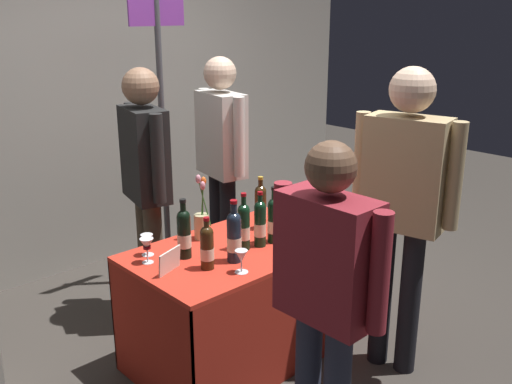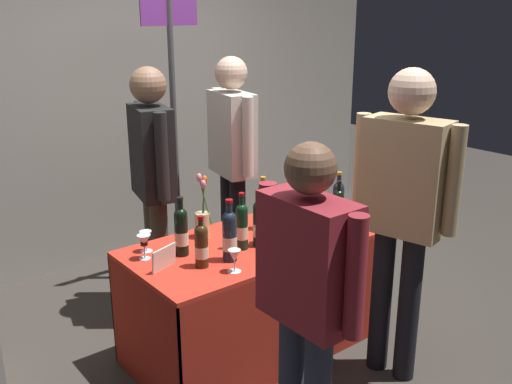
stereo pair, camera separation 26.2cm
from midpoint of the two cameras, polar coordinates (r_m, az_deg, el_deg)
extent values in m
plane|color=#38332D|center=(3.76, 2.06, -15.01)|extent=(12.00, 12.00, 0.00)
cube|color=#9E998E|center=(4.82, -12.79, 9.47)|extent=(5.64, 0.12, 2.76)
cube|color=red|center=(3.43, 2.19, -5.01)|extent=(1.55, 0.77, 0.02)
cube|color=#A32519|center=(3.34, 6.43, -12.66)|extent=(1.55, 0.01, 0.70)
cube|color=#A32519|center=(3.85, -1.56, -8.26)|extent=(1.55, 0.01, 0.70)
cube|color=#A32519|center=(3.20, -8.73, -14.22)|extent=(0.01, 0.77, 0.70)
cube|color=#A32519|center=(4.08, 10.44, -7.02)|extent=(0.01, 0.77, 0.70)
cylinder|color=black|center=(3.55, 10.24, -2.20)|extent=(0.06, 0.06, 0.24)
sphere|color=black|center=(3.51, 10.35, -0.33)|extent=(0.06, 0.06, 0.06)
cylinder|color=black|center=(3.50, 10.38, 0.22)|extent=(0.02, 0.02, 0.07)
cylinder|color=black|center=(3.48, 10.42, 0.91)|extent=(0.03, 0.03, 0.02)
cylinder|color=beige|center=(3.55, 10.23, -2.49)|extent=(0.07, 0.07, 0.08)
cylinder|color=black|center=(3.30, 2.55, -3.48)|extent=(0.07, 0.07, 0.24)
sphere|color=black|center=(3.26, 2.58, -1.51)|extent=(0.07, 0.07, 0.07)
cylinder|color=black|center=(3.25, 2.59, -0.91)|extent=(0.03, 0.03, 0.07)
cylinder|color=maroon|center=(3.23, 2.60, -0.16)|extent=(0.03, 0.03, 0.02)
cylinder|color=beige|center=(3.31, 2.55, -3.79)|extent=(0.07, 0.07, 0.08)
cylinder|color=black|center=(3.35, 3.99, -3.21)|extent=(0.07, 0.07, 0.23)
sphere|color=black|center=(3.31, 4.03, -1.33)|extent=(0.07, 0.07, 0.07)
cylinder|color=black|center=(3.30, 4.05, -0.60)|extent=(0.03, 0.03, 0.09)
cylinder|color=black|center=(3.28, 4.07, 0.29)|extent=(0.04, 0.04, 0.02)
cylinder|color=beige|center=(3.36, 3.98, -3.51)|extent=(0.08, 0.08, 0.07)
cylinder|color=#38230F|center=(3.56, 2.81, -1.84)|extent=(0.07, 0.07, 0.25)
sphere|color=#38230F|center=(3.52, 2.84, 0.04)|extent=(0.07, 0.07, 0.07)
cylinder|color=#38230F|center=(3.51, 2.84, 0.63)|extent=(0.03, 0.03, 0.07)
cylinder|color=#B7932D|center=(3.49, 2.86, 1.35)|extent=(0.03, 0.03, 0.02)
cylinder|color=beige|center=(3.56, 2.80, -2.14)|extent=(0.07, 0.07, 0.08)
cylinder|color=#192333|center=(3.11, -0.22, -4.79)|extent=(0.08, 0.08, 0.24)
sphere|color=#192333|center=(3.06, -0.22, -2.68)|extent=(0.08, 0.08, 0.08)
cylinder|color=#192333|center=(3.05, -0.23, -1.90)|extent=(0.03, 0.03, 0.09)
cylinder|color=maroon|center=(3.03, -0.23, -0.95)|extent=(0.04, 0.04, 0.02)
cylinder|color=beige|center=(3.11, -0.22, -5.12)|extent=(0.08, 0.08, 0.08)
cylinder|color=#38230F|center=(3.05, -2.99, -5.71)|extent=(0.07, 0.07, 0.20)
sphere|color=#38230F|center=(3.01, -3.02, -3.94)|extent=(0.07, 0.07, 0.07)
cylinder|color=#38230F|center=(2.99, -3.03, -3.35)|extent=(0.03, 0.03, 0.07)
cylinder|color=maroon|center=(2.98, -3.04, -2.59)|extent=(0.03, 0.03, 0.02)
cylinder|color=beige|center=(3.05, -2.98, -5.99)|extent=(0.07, 0.07, 0.06)
cylinder|color=black|center=(3.19, -5.10, -4.30)|extent=(0.08, 0.08, 0.24)
sphere|color=black|center=(3.15, -5.16, -2.29)|extent=(0.07, 0.07, 0.07)
cylinder|color=black|center=(3.13, -5.18, -1.58)|extent=(0.03, 0.03, 0.08)
cylinder|color=black|center=(3.12, -5.20, -0.72)|extent=(0.04, 0.04, 0.02)
cylinder|color=beige|center=(3.20, -5.09, -4.62)|extent=(0.08, 0.08, 0.08)
cylinder|color=black|center=(3.26, 0.89, -3.76)|extent=(0.07, 0.07, 0.24)
sphere|color=black|center=(3.22, 0.90, -1.80)|extent=(0.07, 0.07, 0.07)
cylinder|color=black|center=(3.21, 0.90, -1.11)|extent=(0.03, 0.03, 0.08)
cylinder|color=maroon|center=(3.19, 0.91, -0.26)|extent=(0.03, 0.03, 0.02)
cylinder|color=beige|center=(3.27, 0.89, -4.07)|extent=(0.07, 0.07, 0.08)
cylinder|color=#192333|center=(3.79, 10.13, -1.14)|extent=(0.07, 0.07, 0.21)
sphere|color=#192333|center=(3.75, 10.22, 0.39)|extent=(0.07, 0.07, 0.07)
cylinder|color=#192333|center=(3.74, 10.25, 1.03)|extent=(0.03, 0.03, 0.09)
cylinder|color=#B7932D|center=(3.73, 10.30, 1.81)|extent=(0.03, 0.03, 0.02)
cylinder|color=beige|center=(3.79, 10.12, -1.39)|extent=(0.08, 0.08, 0.07)
cylinder|color=silver|center=(3.30, -8.60, -5.87)|extent=(0.07, 0.07, 0.00)
cylinder|color=silver|center=(3.29, -8.62, -5.37)|extent=(0.01, 0.01, 0.06)
cone|color=silver|center=(3.27, -8.67, -4.40)|extent=(0.07, 0.07, 0.06)
cylinder|color=silver|center=(3.21, -8.68, -6.60)|extent=(0.06, 0.06, 0.00)
cylinder|color=silver|center=(3.19, -8.71, -5.98)|extent=(0.01, 0.01, 0.07)
cone|color=silver|center=(3.17, -8.77, -4.84)|extent=(0.08, 0.08, 0.07)
cylinder|color=#590C19|center=(3.17, -8.76, -5.14)|extent=(0.04, 0.04, 0.02)
cylinder|color=silver|center=(3.02, 0.35, -7.94)|extent=(0.07, 0.07, 0.00)
cylinder|color=silver|center=(3.01, 0.35, -7.43)|extent=(0.01, 0.01, 0.06)
cone|color=silver|center=(2.99, 0.36, -6.38)|extent=(0.07, 0.07, 0.07)
cylinder|color=tan|center=(3.44, -3.19, -3.33)|extent=(0.09, 0.09, 0.15)
cylinder|color=#38722D|center=(3.40, -3.05, -1.31)|extent=(0.01, 0.02, 0.26)
ellipsoid|color=pink|center=(3.35, -3.04, 0.74)|extent=(0.03, 0.03, 0.05)
cylinder|color=#38722D|center=(3.39, -2.86, -1.00)|extent=(0.06, 0.05, 0.29)
ellipsoid|color=pink|center=(3.35, -3.46, 1.41)|extent=(0.03, 0.03, 0.05)
cylinder|color=#38722D|center=(3.40, -3.09, -1.13)|extent=(0.05, 0.02, 0.27)
ellipsoid|color=#E05B1E|center=(3.38, -2.92, 1.20)|extent=(0.03, 0.03, 0.05)
cube|color=silver|center=(3.05, -6.69, -6.57)|extent=(0.17, 0.07, 0.12)
cylinder|color=black|center=(4.50, -1.08, -3.17)|extent=(0.12, 0.12, 0.86)
cylinder|color=black|center=(4.36, -0.09, -3.86)|extent=(0.12, 0.12, 0.86)
cube|color=beige|center=(4.22, -0.63, 5.81)|extent=(0.29, 0.46, 0.61)
sphere|color=beige|center=(4.16, -0.65, 11.75)|extent=(0.24, 0.24, 0.24)
cylinder|color=beige|center=(4.45, -2.16, 6.72)|extent=(0.08, 0.08, 0.56)
cylinder|color=beige|center=(3.99, 1.07, 5.47)|extent=(0.08, 0.08, 0.56)
cylinder|color=#4C4233|center=(4.07, -8.25, -5.78)|extent=(0.12, 0.12, 0.85)
cylinder|color=#4C4233|center=(3.93, -7.58, -6.61)|extent=(0.12, 0.12, 0.85)
cube|color=black|center=(3.77, -8.38, 3.92)|extent=(0.30, 0.44, 0.60)
sphere|color=#8C664C|center=(3.69, -8.68, 10.46)|extent=(0.23, 0.23, 0.23)
cylinder|color=black|center=(3.99, -9.41, 4.99)|extent=(0.08, 0.08, 0.55)
cylinder|color=black|center=(3.54, -7.25, 3.46)|extent=(0.08, 0.08, 0.55)
cube|color=maroon|center=(2.40, 8.32, -6.82)|extent=(0.21, 0.43, 0.55)
sphere|color=brown|center=(2.26, 8.76, 2.31)|extent=(0.21, 0.21, 0.21)
cylinder|color=maroon|center=(2.24, 13.23, -8.36)|extent=(0.08, 0.08, 0.50)
cylinder|color=maroon|center=(2.56, 4.10, -4.54)|extent=(0.08, 0.08, 0.50)
cylinder|color=black|center=(3.40, 17.12, -11.05)|extent=(0.12, 0.12, 0.88)
cylinder|color=black|center=(3.46, 14.50, -10.34)|extent=(0.12, 0.12, 0.88)
cube|color=tan|center=(3.15, 16.92, 1.41)|extent=(0.30, 0.47, 0.62)
sphere|color=beige|center=(3.06, 17.67, 9.49)|extent=(0.24, 0.24, 0.24)
cylinder|color=tan|center=(3.07, 21.46, 0.97)|extent=(0.08, 0.08, 0.57)
cylinder|color=tan|center=(3.25, 12.71, 2.65)|extent=(0.08, 0.08, 0.57)
cylinder|color=#47474C|center=(4.27, -6.32, 4.57)|extent=(0.04, 0.04, 2.14)
cube|color=#7A3393|center=(4.16, -6.78, 17.38)|extent=(0.44, 0.02, 0.19)
camera|label=1|loc=(0.13, -87.74, 0.72)|focal=40.22mm
camera|label=2|loc=(0.13, 92.26, -0.72)|focal=40.22mm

